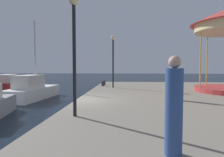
{
  "coord_description": "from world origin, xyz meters",
  "views": [
    {
      "loc": [
        2.6,
        -10.44,
        2.54
      ],
      "look_at": [
        1.45,
        5.55,
        1.56
      ],
      "focal_mm": 32.54,
      "sensor_mm": 36.0,
      "label": 1
    }
  ],
  "objects": [
    {
      "name": "lamp_post_near_edge",
      "position": [
        0.82,
        -3.59,
        3.65
      ],
      "size": [
        0.36,
        0.36,
        4.14
      ],
      "color": "black",
      "rests_on": "quay_dock"
    },
    {
      "name": "motorboat_red",
      "position": [
        -8.86,
        8.77,
        0.66
      ],
      "size": [
        2.24,
        5.12,
        1.73
      ],
      "color": "maroon",
      "rests_on": "ground"
    },
    {
      "name": "quay_dock",
      "position": [
        6.88,
        0.0,
        0.4
      ],
      "size": [
        13.76,
        23.94,
        0.8
      ],
      "primitive_type": "cube",
      "color": "gray",
      "rests_on": "ground"
    },
    {
      "name": "person_near_carousel",
      "position": [
        3.52,
        -6.49,
        1.71
      ],
      "size": [
        0.34,
        0.34,
        1.94
      ],
      "color": "#2D4C8C",
      "rests_on": "quay_dock"
    },
    {
      "name": "ground_plane",
      "position": [
        0.0,
        0.0,
        0.0
      ],
      "size": [
        120.0,
        120.0,
        0.0
      ],
      "primitive_type": "plane",
      "color": "black"
    },
    {
      "name": "person_by_the_water",
      "position": [
        4.93,
        0.24,
        1.6
      ],
      "size": [
        0.34,
        0.34,
        1.7
      ],
      "color": "#937A4C",
      "rests_on": "quay_dock"
    },
    {
      "name": "bollard_south",
      "position": [
        0.53,
        7.14,
        1.0
      ],
      "size": [
        0.24,
        0.24,
        0.4
      ],
      "primitive_type": "cylinder",
      "color": "#2D2D33",
      "rests_on": "quay_dock"
    },
    {
      "name": "sailboat_white",
      "position": [
        -4.66,
        4.59,
        0.7
      ],
      "size": [
        2.49,
        5.47,
        6.07
      ],
      "color": "white",
      "rests_on": "ground"
    },
    {
      "name": "bollard_center",
      "position": [
        0.54,
        8.12,
        1.0
      ],
      "size": [
        0.24,
        0.24,
        0.4
      ],
      "primitive_type": "cylinder",
      "color": "#2D2D33",
      "rests_on": "quay_dock"
    },
    {
      "name": "lamp_post_mid_promenade",
      "position": [
        1.51,
        5.99,
        3.68
      ],
      "size": [
        0.36,
        0.36,
        4.19
      ],
      "color": "black",
      "rests_on": "quay_dock"
    }
  ]
}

